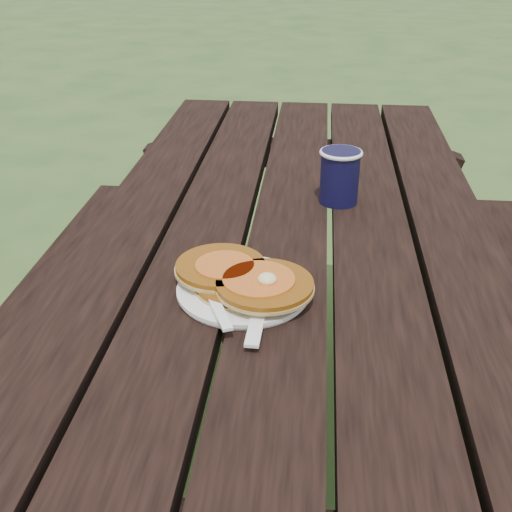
# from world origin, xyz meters

# --- Properties ---
(ground) EXTENTS (60.00, 60.00, 0.00)m
(ground) POSITION_xyz_m (0.00, 0.00, 0.00)
(ground) COLOR #2E4D21
(ground) RESTS_ON ground
(picnic_table) EXTENTS (1.36, 1.80, 0.75)m
(picnic_table) POSITION_xyz_m (0.00, 0.00, 0.37)
(picnic_table) COLOR black
(picnic_table) RESTS_ON ground
(plate) EXTENTS (0.21, 0.21, 0.01)m
(plate) POSITION_xyz_m (-0.06, -0.23, 0.76)
(plate) COLOR white
(plate) RESTS_ON picnic_table
(pancake_stack) EXTENTS (0.22, 0.19, 0.04)m
(pancake_stack) POSITION_xyz_m (-0.06, -0.23, 0.77)
(pancake_stack) COLOR #894C0F
(pancake_stack) RESTS_ON plate
(knife) EXTENTS (0.02, 0.18, 0.00)m
(knife) POSITION_xyz_m (-0.03, -0.29, 0.76)
(knife) COLOR white
(knife) RESTS_ON plate
(fork) EXTENTS (0.09, 0.16, 0.01)m
(fork) POSITION_xyz_m (-0.09, -0.31, 0.77)
(fork) COLOR white
(fork) RESTS_ON plate
(coffee_cup) EXTENTS (0.08, 0.08, 0.11)m
(coffee_cup) POSITION_xyz_m (0.09, 0.14, 0.81)
(coffee_cup) COLOR black
(coffee_cup) RESTS_ON picnic_table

